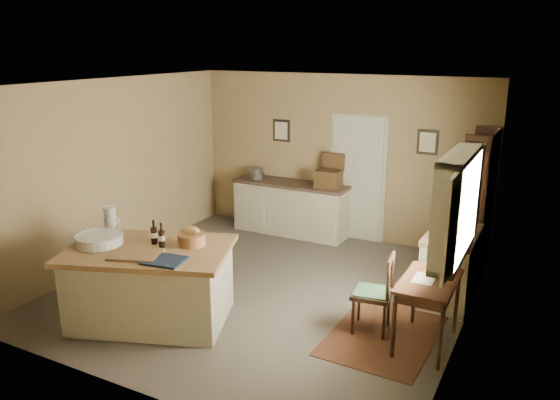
% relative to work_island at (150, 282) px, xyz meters
% --- Properties ---
extents(ground, '(5.00, 5.00, 0.00)m').
position_rel_work_island_xyz_m(ground, '(0.80, 1.33, -0.48)').
color(ground, '#5F5649').
rests_on(ground, ground).
extents(wall_back, '(5.00, 0.10, 2.70)m').
position_rel_work_island_xyz_m(wall_back, '(0.80, 3.83, 0.87)').
color(wall_back, olive).
rests_on(wall_back, ground).
extents(wall_front, '(5.00, 0.10, 2.70)m').
position_rel_work_island_xyz_m(wall_front, '(0.80, -1.17, 0.87)').
color(wall_front, olive).
rests_on(wall_front, ground).
extents(wall_left, '(0.10, 5.00, 2.70)m').
position_rel_work_island_xyz_m(wall_left, '(-1.70, 1.33, 0.87)').
color(wall_left, olive).
rests_on(wall_left, ground).
extents(wall_right, '(0.10, 5.00, 2.70)m').
position_rel_work_island_xyz_m(wall_right, '(3.30, 1.33, 0.87)').
color(wall_right, olive).
rests_on(wall_right, ground).
extents(ceiling, '(5.00, 5.00, 0.00)m').
position_rel_work_island_xyz_m(ceiling, '(0.80, 1.33, 2.22)').
color(ceiling, silver).
rests_on(ceiling, wall_back).
extents(door, '(0.97, 0.06, 2.11)m').
position_rel_work_island_xyz_m(door, '(1.15, 3.80, 0.57)').
color(door, beige).
rests_on(door, ground).
extents(framed_prints, '(2.82, 0.02, 0.38)m').
position_rel_work_island_xyz_m(framed_prints, '(1.00, 3.81, 1.24)').
color(framed_prints, black).
rests_on(framed_prints, ground).
extents(window, '(0.25, 1.99, 1.12)m').
position_rel_work_island_xyz_m(window, '(3.22, 1.13, 1.07)').
color(window, beige).
rests_on(window, ground).
extents(work_island, '(2.15, 1.77, 1.20)m').
position_rel_work_island_xyz_m(work_island, '(0.00, 0.00, 0.00)').
color(work_island, beige).
rests_on(work_island, ground).
extents(sideboard, '(2.00, 0.57, 1.18)m').
position_rel_work_island_xyz_m(sideboard, '(0.09, 3.53, -0.00)').
color(sideboard, beige).
rests_on(sideboard, ground).
extents(rug, '(1.14, 1.63, 0.01)m').
position_rel_work_island_xyz_m(rug, '(2.55, 0.93, -0.48)').
color(rug, '#552D19').
rests_on(rug, ground).
extents(writing_desk, '(0.56, 0.91, 0.82)m').
position_rel_work_island_xyz_m(writing_desk, '(3.00, 0.93, 0.19)').
color(writing_desk, '#3C2214').
rests_on(writing_desk, ground).
extents(desk_chair, '(0.48, 0.48, 0.91)m').
position_rel_work_island_xyz_m(desk_chair, '(2.38, 0.95, -0.03)').
color(desk_chair, black).
rests_on(desk_chair, ground).
extents(right_cabinet, '(0.60, 1.08, 0.99)m').
position_rel_work_island_xyz_m(right_cabinet, '(3.00, 2.18, -0.02)').
color(right_cabinet, beige).
rests_on(right_cabinet, ground).
extents(shelving_unit, '(0.35, 0.91, 2.03)m').
position_rel_work_island_xyz_m(shelving_unit, '(3.15, 3.30, 0.53)').
color(shelving_unit, black).
rests_on(shelving_unit, ground).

